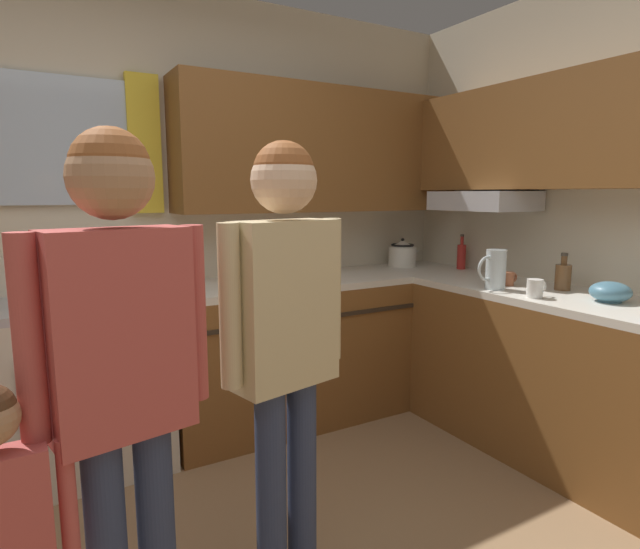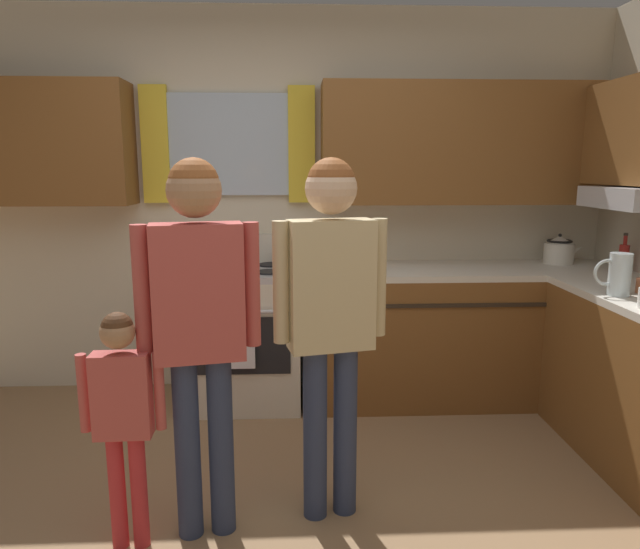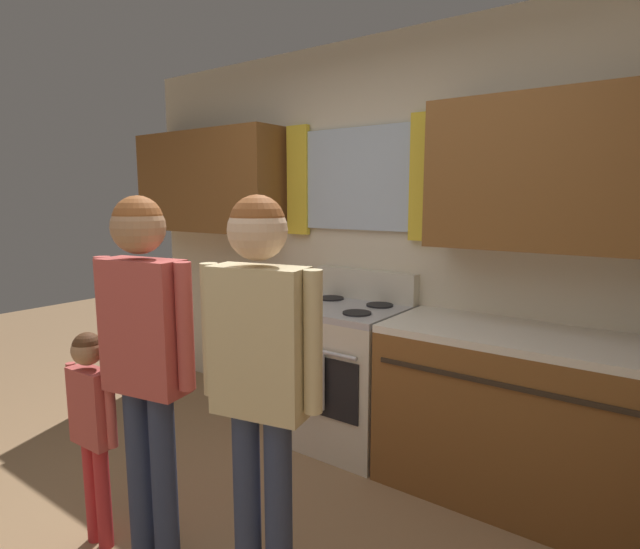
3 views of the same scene
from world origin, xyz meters
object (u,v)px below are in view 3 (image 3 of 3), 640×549
object	(u,v)px
adult_holding_child	(145,340)
small_child	(92,414)
adult_in_plaid	(260,357)
stove_oven	(343,371)

from	to	relation	value
adult_holding_child	small_child	xyz separation A→B (m)	(-0.30, -0.08, -0.37)
adult_in_plaid	adult_holding_child	bearing A→B (deg)	-168.14
adult_in_plaid	small_child	world-z (taller)	adult_in_plaid
adult_holding_child	small_child	size ratio (longest dim) A/B	1.59
stove_oven	adult_in_plaid	size ratio (longest dim) A/B	0.69
adult_holding_child	adult_in_plaid	xyz separation A→B (m)	(0.54, 0.11, 0.00)
stove_oven	small_child	distance (m)	1.55
adult_holding_child	small_child	world-z (taller)	adult_holding_child
adult_in_plaid	small_child	distance (m)	0.94
stove_oven	adult_in_plaid	bearing A→B (deg)	-69.24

